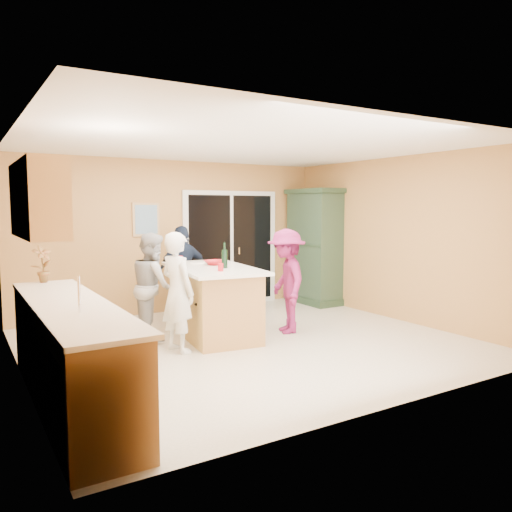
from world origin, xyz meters
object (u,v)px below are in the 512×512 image
woman_navy (183,272)px  green_hutch (314,248)px  woman_white (178,292)px  woman_grey (153,286)px  kitchen_island (213,303)px  woman_magenta (287,281)px

woman_navy → green_hutch: bearing=-179.7°
green_hutch → woman_white: size_ratio=1.43×
woman_grey → woman_navy: (0.85, 0.96, 0.02)m
kitchen_island → woman_magenta: (0.99, -0.37, 0.29)m
green_hutch → woman_magenta: bearing=-137.6°
woman_magenta → woman_white: bearing=-68.1°
woman_white → woman_magenta: (1.71, 0.10, -0.00)m
woman_navy → woman_magenta: 1.84m
woman_white → woman_magenta: woman_white is taller
kitchen_island → woman_grey: 0.86m
kitchen_island → woman_navy: (0.07, 1.22, 0.30)m
woman_grey → woman_white: bearing=-166.4°
green_hutch → woman_white: bearing=-154.0°
kitchen_island → woman_grey: size_ratio=1.34×
green_hutch → woman_grey: (-3.50, -0.95, -0.31)m
kitchen_island → green_hutch: bearing=31.0°
woman_white → kitchen_island: bearing=-71.4°
kitchen_island → woman_white: size_ratio=1.31×
green_hutch → woman_navy: (-2.65, 0.01, -0.29)m
woman_magenta → kitchen_island: bearing=-91.8°
kitchen_island → woman_white: (-0.72, -0.47, 0.29)m
kitchen_island → woman_white: 0.91m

